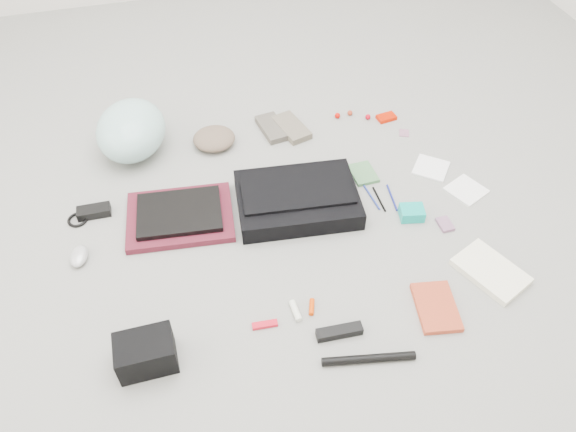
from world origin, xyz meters
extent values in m
plane|color=gray|center=(0.00, 0.00, 0.00)|extent=(4.00, 4.00, 0.00)
cube|color=black|center=(0.06, 0.09, 0.04)|extent=(0.49, 0.37, 0.08)
cube|color=black|center=(0.06, 0.09, 0.08)|extent=(0.44, 0.23, 0.01)
cube|color=#581624|center=(-0.39, 0.14, 0.01)|extent=(0.43, 0.34, 0.03)
cube|color=black|center=(-0.39, 0.14, 0.04)|extent=(0.34, 0.26, 0.02)
ellipsoid|color=#AFE4DE|center=(-0.52, 0.60, 0.11)|extent=(0.37, 0.42, 0.21)
ellipsoid|color=brown|center=(-0.18, 0.54, 0.03)|extent=(0.19, 0.18, 0.06)
cube|color=#575148|center=(0.08, 0.57, 0.01)|extent=(0.12, 0.20, 0.03)
cube|color=#6C6252|center=(0.16, 0.55, 0.02)|extent=(0.15, 0.22, 0.03)
cube|color=black|center=(-0.70, 0.25, 0.02)|extent=(0.13, 0.06, 0.03)
torus|color=black|center=(-0.77, 0.23, 0.01)|extent=(0.09, 0.09, 0.01)
ellipsoid|color=#B1B1B2|center=(-0.76, 0.03, 0.02)|extent=(0.08, 0.11, 0.04)
cube|color=black|center=(-0.56, -0.44, 0.06)|extent=(0.18, 0.12, 0.11)
cube|color=red|center=(-0.19, -0.41, 0.01)|extent=(0.08, 0.03, 0.01)
cylinder|color=silver|center=(-0.08, -0.38, 0.01)|extent=(0.03, 0.08, 0.02)
cylinder|color=#D83900|center=(-0.02, -0.38, 0.01)|extent=(0.04, 0.06, 0.02)
cube|color=black|center=(0.03, -0.50, 0.01)|extent=(0.15, 0.05, 0.03)
cylinder|color=black|center=(0.09, -0.61, 0.01)|extent=(0.29, 0.08, 0.03)
cube|color=#C54324|center=(0.38, -0.49, 0.01)|extent=(0.16, 0.21, 0.02)
cube|color=white|center=(0.62, -0.41, 0.01)|extent=(0.24, 0.28, 0.02)
cube|color=#457647|center=(0.37, 0.19, 0.01)|extent=(0.10, 0.13, 0.01)
cylinder|color=navy|center=(0.36, 0.05, 0.00)|extent=(0.02, 0.14, 0.01)
cylinder|color=black|center=(0.38, 0.04, 0.00)|extent=(0.01, 0.14, 0.01)
cylinder|color=navy|center=(0.43, 0.03, 0.00)|extent=(0.02, 0.14, 0.01)
cube|color=#0BB5A4|center=(0.47, -0.08, 0.02)|extent=(0.10, 0.09, 0.04)
cube|color=gray|center=(0.57, -0.16, 0.01)|extent=(0.05, 0.07, 0.01)
cube|color=white|center=(0.66, 0.15, 0.00)|extent=(0.19, 0.19, 0.01)
cube|color=white|center=(0.74, -0.01, 0.00)|extent=(0.18, 0.18, 0.01)
sphere|color=#CA0901|center=(0.39, 0.58, 0.01)|extent=(0.03, 0.03, 0.03)
sphere|color=#992E18|center=(0.46, 0.59, 0.01)|extent=(0.03, 0.03, 0.02)
sphere|color=#B30214|center=(0.52, 0.54, 0.01)|extent=(0.03, 0.03, 0.02)
cube|color=red|center=(0.61, 0.52, 0.01)|extent=(0.09, 0.06, 0.02)
cube|color=#A56783|center=(0.65, 0.40, 0.00)|extent=(0.06, 0.06, 0.00)
camera|label=1|loc=(-0.37, -1.38, 1.57)|focal=35.00mm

